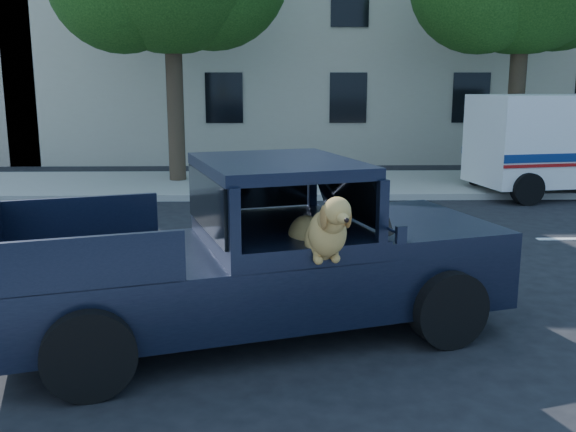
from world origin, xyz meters
The scene contains 6 objects.
ground centered at (0.00, 0.00, 0.00)m, with size 120.00×120.00×0.00m, color black.
far_sidewalk centered at (0.00, 9.20, 0.07)m, with size 60.00×4.00×0.15m, color gray.
lane_stripes centered at (2.00, 3.40, 0.01)m, with size 21.60×0.14×0.01m, color silver, non-canonical shape.
building_main centered at (3.00, 16.50, 4.50)m, with size 26.00×6.00×9.00m, color #B8B097.
pickup_truck centered at (-1.76, -0.72, 0.65)m, with size 5.74×3.56×1.92m.
mail_truck centered at (5.52, 7.81, 1.06)m, with size 4.70×2.90×2.42m.
Camera 1 is at (-1.50, -7.48, 2.76)m, focal length 40.00 mm.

